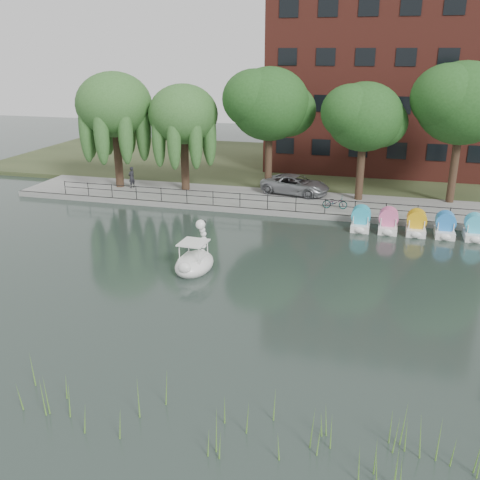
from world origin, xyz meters
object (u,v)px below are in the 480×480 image
at_px(swan_boat, 195,260).
at_px(bicycle, 335,202).
at_px(pedestrian, 131,176).
at_px(minivan, 295,183).

bearing_deg(swan_boat, bicycle, 66.35).
relative_size(pedestrian, swan_boat, 0.64).
bearing_deg(pedestrian, bicycle, 101.34).
xyz_separation_m(minivan, swan_boat, (-2.71, -15.40, -0.69)).
bearing_deg(minivan, swan_boat, -178.37).
relative_size(bicycle, pedestrian, 0.87).
relative_size(bicycle, swan_boat, 0.56).
relative_size(minivan, swan_boat, 1.95).
xyz_separation_m(bicycle, swan_boat, (-6.08, -12.10, -0.36)).
height_order(minivan, swan_boat, swan_boat).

